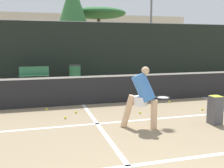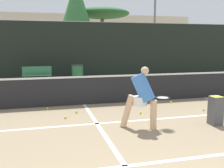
# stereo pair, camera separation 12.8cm
# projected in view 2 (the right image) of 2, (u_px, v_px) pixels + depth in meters

# --- Properties ---
(court_baseline_near) EXTENTS (11.00, 0.10, 0.01)m
(court_baseline_near) POSITION_uv_depth(u_px,v_px,m) (125.00, 166.00, 4.28)
(court_baseline_near) COLOR white
(court_baseline_near) RESTS_ON ground
(court_service_line) EXTENTS (8.25, 0.10, 0.01)m
(court_service_line) POSITION_uv_depth(u_px,v_px,m) (97.00, 124.00, 6.55)
(court_service_line) COLOR white
(court_service_line) RESTS_ON ground
(court_center_mark) EXTENTS (0.10, 4.52, 0.01)m
(court_center_mark) POSITION_uv_depth(u_px,v_px,m) (98.00, 125.00, 6.44)
(court_center_mark) COLOR white
(court_center_mark) RESTS_ON ground
(net) EXTENTS (11.09, 0.09, 1.07)m
(net) POSITION_uv_depth(u_px,v_px,m) (84.00, 89.00, 8.53)
(net) COLOR slate
(net) RESTS_ON ground
(fence_back) EXTENTS (24.00, 0.06, 3.17)m
(fence_back) POSITION_uv_depth(u_px,v_px,m) (67.00, 51.00, 14.19)
(fence_back) COLOR black
(fence_back) RESTS_ON ground
(player_practicing) EXTENTS (1.25, 0.55, 1.47)m
(player_practicing) POSITION_uv_depth(u_px,v_px,m) (142.00, 96.00, 6.10)
(player_practicing) COLOR #DBAD84
(player_practicing) RESTS_ON ground
(tennis_ball_scattered_1) EXTENTS (0.07, 0.07, 0.07)m
(tennis_ball_scattered_1) POSITION_uv_depth(u_px,v_px,m) (204.00, 110.00, 7.81)
(tennis_ball_scattered_1) COLOR #D1E033
(tennis_ball_scattered_1) RESTS_ON ground
(tennis_ball_scattered_2) EXTENTS (0.07, 0.07, 0.07)m
(tennis_ball_scattered_2) POSITION_uv_depth(u_px,v_px,m) (171.00, 102.00, 8.82)
(tennis_ball_scattered_2) COLOR #D1E033
(tennis_ball_scattered_2) RESTS_ON ground
(tennis_ball_scattered_3) EXTENTS (0.07, 0.07, 0.07)m
(tennis_ball_scattered_3) POSITION_uv_depth(u_px,v_px,m) (141.00, 113.00, 7.46)
(tennis_ball_scattered_3) COLOR #D1E033
(tennis_ball_scattered_3) RESTS_ON ground
(tennis_ball_scattered_4) EXTENTS (0.07, 0.07, 0.07)m
(tennis_ball_scattered_4) POSITION_uv_depth(u_px,v_px,m) (76.00, 112.00, 7.55)
(tennis_ball_scattered_4) COLOR #D1E033
(tennis_ball_scattered_4) RESTS_ON ground
(tennis_ball_scattered_5) EXTENTS (0.07, 0.07, 0.07)m
(tennis_ball_scattered_5) POSITION_uv_depth(u_px,v_px,m) (47.00, 109.00, 7.93)
(tennis_ball_scattered_5) COLOR #D1E033
(tennis_ball_scattered_5) RESTS_ON ground
(tennis_ball_scattered_6) EXTENTS (0.07, 0.07, 0.07)m
(tennis_ball_scattered_6) POSITION_uv_depth(u_px,v_px,m) (65.00, 117.00, 7.00)
(tennis_ball_scattered_6) COLOR #D1E033
(tennis_ball_scattered_6) RESTS_ON ground
(ball_hopper) EXTENTS (0.28, 0.28, 0.71)m
(ball_hopper) POSITION_uv_depth(u_px,v_px,m) (216.00, 110.00, 6.45)
(ball_hopper) COLOR #4C4C51
(ball_hopper) RESTS_ON ground
(courtside_bench) EXTENTS (1.41, 0.38, 0.86)m
(courtside_bench) POSITION_uv_depth(u_px,v_px,m) (37.00, 75.00, 12.92)
(courtside_bench) COLOR #33724C
(courtside_bench) RESTS_ON ground
(trash_bin) EXTENTS (0.61, 0.61, 0.91)m
(trash_bin) POSITION_uv_depth(u_px,v_px,m) (78.00, 74.00, 13.39)
(trash_bin) COLOR #28603D
(trash_bin) RESTS_ON ground
(parked_car) EXTENTS (1.79, 4.42, 1.34)m
(parked_car) POSITION_uv_depth(u_px,v_px,m) (133.00, 65.00, 17.66)
(parked_car) COLOR silver
(parked_car) RESTS_ON ground
(tree_west) EXTENTS (2.56, 2.56, 6.82)m
(tree_west) POSITION_uv_depth(u_px,v_px,m) (76.00, 5.00, 19.64)
(tree_west) COLOR brown
(tree_west) RESTS_ON ground
(tree_mid) EXTENTS (4.52, 4.52, 4.91)m
(tree_mid) POSITION_uv_depth(u_px,v_px,m) (102.00, 14.00, 21.71)
(tree_mid) COLOR brown
(tree_mid) RESTS_ON ground
(building_far) EXTENTS (36.00, 2.40, 5.56)m
(building_far) POSITION_uv_depth(u_px,v_px,m) (53.00, 37.00, 32.65)
(building_far) COLOR beige
(building_far) RESTS_ON ground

